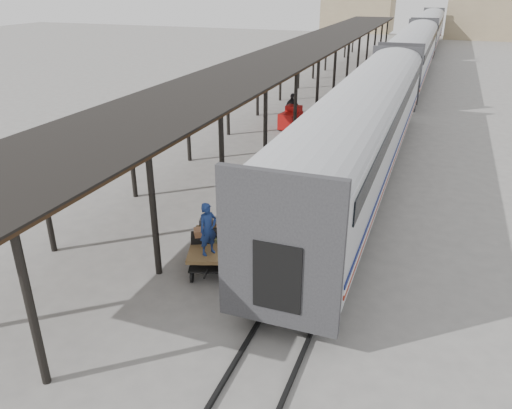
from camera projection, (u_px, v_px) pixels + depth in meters
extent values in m
plane|color=slate|center=(224.00, 251.00, 17.01)|extent=(160.00, 160.00, 0.00)
cube|color=silver|center=(364.00, 127.00, 21.76)|extent=(3.00, 24.00, 2.90)
cube|color=#28282B|center=(279.00, 255.00, 11.59)|extent=(3.04, 0.22, 3.50)
cube|color=black|center=(331.00, 103.00, 21.87)|extent=(0.04, 22.08, 0.65)
cube|color=black|center=(360.00, 163.00, 22.46)|extent=(2.55, 23.04, 0.50)
cube|color=silver|center=(412.00, 53.00, 43.97)|extent=(3.00, 24.00, 2.90)
cube|color=#28282B|center=(398.00, 75.00, 33.80)|extent=(3.04, 0.22, 3.50)
cube|color=black|center=(396.00, 41.00, 44.08)|extent=(0.04, 22.08, 0.65)
cube|color=black|center=(410.00, 72.00, 44.66)|extent=(2.55, 23.04, 0.50)
cube|color=silver|center=(428.00, 29.00, 66.17)|extent=(3.00, 24.00, 2.90)
cube|color=#28282B|center=(423.00, 37.00, 56.01)|extent=(3.04, 0.22, 3.50)
cube|color=black|center=(417.00, 21.00, 66.29)|extent=(0.04, 22.08, 0.65)
cube|color=black|center=(427.00, 42.00, 66.87)|extent=(2.55, 23.04, 0.50)
cube|color=black|center=(274.00, 208.00, 15.08)|extent=(0.50, 1.70, 2.00)
imported|color=silver|center=(274.00, 212.00, 15.14)|extent=(0.72, 0.89, 1.72)
cube|color=#946140|center=(260.00, 230.00, 15.39)|extent=(0.57, 0.25, 0.42)
cube|color=#422B19|center=(312.00, 46.00, 36.96)|extent=(4.60, 64.00, 0.18)
cube|color=black|center=(312.00, 44.00, 36.91)|extent=(4.90, 64.30, 0.06)
cylinder|color=black|center=(285.00, 72.00, 38.43)|extent=(0.20, 0.20, 4.00)
cylinder|color=black|center=(356.00, 35.00, 64.91)|extent=(0.20, 0.20, 4.00)
cylinder|color=black|center=(31.00, 310.00, 10.65)|extent=(0.20, 0.20, 4.00)
cylinder|color=black|center=(337.00, 75.00, 37.12)|extent=(0.20, 0.20, 4.00)
cylinder|color=black|center=(388.00, 36.00, 63.60)|extent=(0.20, 0.20, 4.00)
cube|color=black|center=(401.00, 81.00, 45.24)|extent=(0.10, 150.00, 0.12)
cube|color=black|center=(417.00, 82.00, 44.78)|extent=(0.10, 150.00, 0.12)
cube|color=tan|center=(509.00, 12.00, 77.53)|extent=(18.00, 10.00, 8.00)
cube|color=tan|center=(358.00, 14.00, 89.02)|extent=(12.00, 8.00, 6.00)
cube|color=brown|center=(211.00, 244.00, 15.80)|extent=(1.96, 2.68, 0.12)
cube|color=black|center=(211.00, 254.00, 15.95)|extent=(1.83, 2.55, 0.06)
cylinder|color=black|center=(192.00, 276.00, 15.20)|extent=(0.21, 0.40, 0.40)
cylinder|color=black|center=(225.00, 277.00, 15.17)|extent=(0.21, 0.40, 0.40)
cylinder|color=black|center=(200.00, 246.00, 16.93)|extent=(0.21, 0.40, 0.40)
cylinder|color=black|center=(229.00, 246.00, 16.90)|extent=(0.21, 0.40, 0.40)
cube|color=#38383B|center=(206.00, 231.00, 16.26)|extent=(0.70, 0.64, 0.20)
cube|color=#946140|center=(221.00, 229.00, 16.41)|extent=(0.56, 0.45, 0.18)
cube|color=black|center=(201.00, 238.00, 15.80)|extent=(0.76, 0.68, 0.25)
cube|color=#4C5331|center=(219.00, 239.00, 15.83)|extent=(0.55, 0.48, 0.16)
cube|color=#49371D|center=(207.00, 227.00, 16.09)|extent=(0.61, 0.52, 0.19)
cube|color=#946140|center=(203.00, 232.00, 15.67)|extent=(0.65, 0.61, 0.21)
cube|color=#38383B|center=(206.00, 221.00, 16.03)|extent=(0.47, 0.39, 0.14)
cube|color=black|center=(218.00, 233.00, 15.82)|extent=(0.49, 0.36, 0.17)
cube|color=#990F0D|center=(290.00, 120.00, 30.65)|extent=(1.22, 1.74, 0.96)
cube|color=#990F0D|center=(294.00, 109.00, 30.72)|extent=(1.00, 0.79, 0.37)
cylinder|color=black|center=(280.00, 128.00, 30.55)|extent=(0.19, 0.40, 0.38)
cylinder|color=black|center=(292.00, 130.00, 30.16)|extent=(0.19, 0.40, 0.38)
cylinder|color=black|center=(288.00, 123.00, 31.47)|extent=(0.19, 0.40, 0.38)
cylinder|color=black|center=(301.00, 125.00, 31.07)|extent=(0.19, 0.40, 0.38)
imported|color=navy|center=(208.00, 229.00, 14.81)|extent=(0.64, 0.72, 1.65)
imported|color=black|center=(292.00, 109.00, 31.81)|extent=(1.22, 0.80, 1.93)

